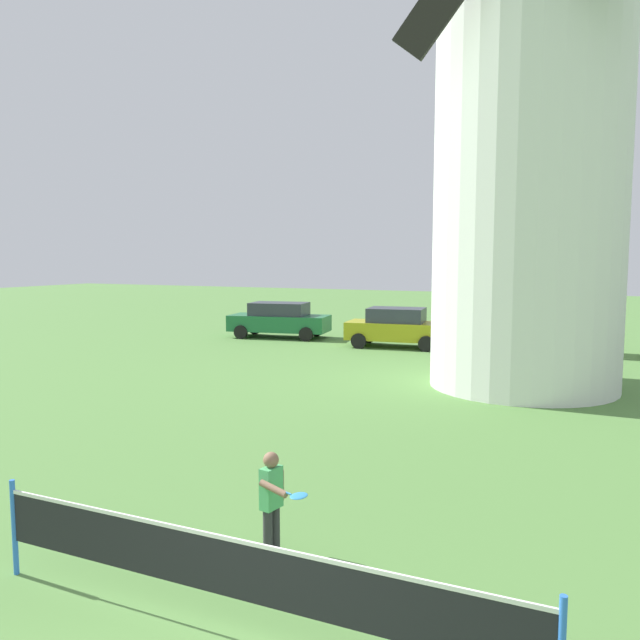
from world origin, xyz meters
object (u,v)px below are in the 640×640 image
player_far (273,497)px  parked_car_black (544,331)px  windmill (531,92)px  parked_car_mustard (396,327)px  parked_car_green (279,319)px  tennis_net (232,568)px

player_far → parked_car_black: parked_car_black is taller
windmill → player_far: (-1.61, -11.38, -7.20)m
windmill → parked_car_mustard: 10.66m
parked_car_green → parked_car_black: same height
tennis_net → parked_car_mustard: size_ratio=1.44×
parked_car_mustard → windmill: bearing=-46.9°
parked_car_mustard → parked_car_green: bearing=173.5°
parked_car_green → parked_car_mustard: bearing=-6.5°
windmill → tennis_net: 14.91m
windmill → player_far: windmill is taller
player_far → parked_car_black: bearing=84.9°
tennis_net → player_far: size_ratio=4.60×
windmill → parked_car_mustard: (-5.43, 5.81, -7.11)m
player_far → parked_car_green: parked_car_green is taller
tennis_net → player_far: player_far is taller
windmill → parked_car_green: (-11.02, 6.45, -7.10)m
player_far → parked_car_green: 20.16m
parked_car_black → tennis_net: bearing=-93.4°
player_far → parked_car_mustard: (-3.82, 17.18, 0.09)m
windmill → parked_car_green: size_ratio=3.36×
windmill → parked_car_mustard: bearing=133.1°
tennis_net → parked_car_mustard: parked_car_mustard is taller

